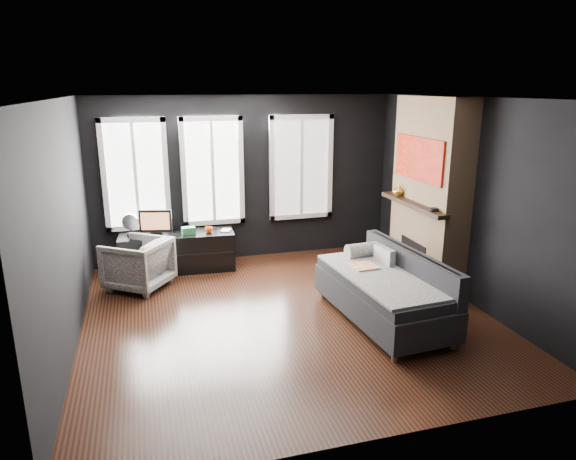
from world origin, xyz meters
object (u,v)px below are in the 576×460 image
object	(u,v)px
media_console	(178,252)
sofa	(383,287)
mug	(209,229)
armchair	(138,261)
mantel_vase	(399,190)
monitor	(155,221)
book	(221,224)

from	to	relation	value
media_console	sofa	bearing A→B (deg)	-44.85
sofa	mug	bearing A→B (deg)	121.60
armchair	mantel_vase	world-z (taller)	mantel_vase
sofa	armchair	distance (m)	3.50
monitor	book	distance (m)	1.02
mug	sofa	bearing A→B (deg)	-53.85
sofa	monitor	world-z (taller)	monitor
armchair	media_console	world-z (taller)	armchair
mug	book	bearing A→B (deg)	18.80
mantel_vase	armchair	bearing A→B (deg)	173.28
book	mantel_vase	distance (m)	2.82
media_console	book	size ratio (longest dim) A/B	8.76
sofa	media_console	bearing A→B (deg)	127.54
armchair	book	world-z (taller)	book
monitor	mantel_vase	size ratio (longest dim) A/B	2.80
mug	mantel_vase	distance (m)	2.99
media_console	mug	xyz separation A→B (m)	(0.50, -0.08, 0.36)
monitor	book	xyz separation A→B (m)	(1.01, -0.02, -0.13)
media_console	monitor	size ratio (longest dim) A/B	3.48
armchair	media_console	distance (m)	0.85
armchair	sofa	bearing A→B (deg)	91.49
sofa	book	bearing A→B (deg)	117.62
armchair	book	xyz separation A→B (m)	(1.30, 0.59, 0.30)
armchair	mug	bearing A→B (deg)	150.64
monitor	book	size ratio (longest dim) A/B	2.52
media_console	mantel_vase	xyz separation A→B (m)	(3.25, -1.05, 1.01)
mantel_vase	book	bearing A→B (deg)	157.76
armchair	mug	world-z (taller)	armchair
book	mantel_vase	xyz separation A→B (m)	(2.55, -1.04, 0.61)
sofa	monitor	xyz separation A→B (m)	(-2.61, 2.56, 0.39)
sofa	media_console	size ratio (longest dim) A/B	1.16
mug	mantel_vase	bearing A→B (deg)	-19.44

